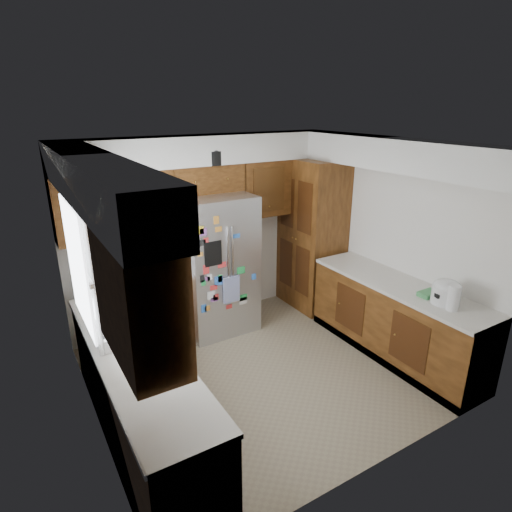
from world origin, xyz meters
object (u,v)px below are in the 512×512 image
at_px(fridge, 217,264).
at_px(rice_cooker, 446,291).
at_px(pantry, 312,235).
at_px(paper_towel, 453,298).

xyz_separation_m(fridge, rice_cooker, (1.50, -2.27, 0.15)).
xyz_separation_m(pantry, rice_cooker, (-0.00, -2.21, -0.02)).
distance_m(pantry, rice_cooker, 2.21).
bearing_deg(rice_cooker, fridge, 123.49).
distance_m(fridge, paper_towel, 2.79).
distance_m(pantry, fridge, 1.51).
relative_size(pantry, fridge, 1.19).
xyz_separation_m(pantry, paper_towel, (-0.08, -2.35, -0.02)).
relative_size(rice_cooker, paper_towel, 1.15).
relative_size(pantry, paper_towel, 8.26).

